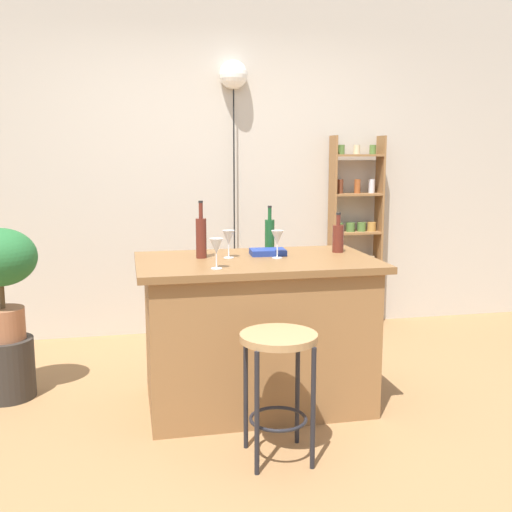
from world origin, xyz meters
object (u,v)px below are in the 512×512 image
Objects in this scene: cookbook at (268,252)px; pendant_globe_light at (233,78)px; bar_stool at (279,364)px; potted_plant at (0,268)px; spice_shelf at (355,237)px; plant_stool at (7,368)px; bottle_spirits_clear at (338,237)px; bottle_vinegar at (201,237)px; wine_glass_center at (216,247)px; wine_glass_left at (277,238)px; bottle_olive_oil at (270,234)px; wine_glass_right at (229,238)px.

pendant_globe_light is at bearing 91.68° from cookbook.
potted_plant reaches higher than bar_stool.
plant_stool is (-2.67, -1.10, -0.59)m from spice_shelf.
pendant_globe_light reaches higher than plant_stool.
bar_stool reaches higher than plant_stool.
plant_stool is at bearing 172.76° from bottle_spirits_clear.
spice_shelf is at bearing 54.87° from cookbook.
spice_shelf is at bearing 64.81° from bottle_spirits_clear.
wine_glass_center is (0.04, -0.36, -0.01)m from bottle_vinegar.
bar_stool is at bearing -94.53° from pendant_globe_light.
wine_glass_left is at bearing -12.60° from bottle_vinegar.
cookbook is at bearing -178.68° from bottle_spirits_clear.
bottle_vinegar is at bearing 96.05° from wine_glass_center.
potted_plant reaches higher than wine_glass_center.
pendant_globe_light is (-0.01, 1.24, 1.09)m from bottle_olive_oil.
potted_plant reaches higher than plant_stool.
pendant_globe_light is at bearing 89.50° from wine_glass_left.
potted_plant is 1.65m from bottle_olive_oil.
wine_glass_center is (1.21, -0.65, 0.81)m from plant_stool.
plant_stool is 1.76m from cookbook.
wine_glass_left is at bearing -73.50° from cookbook.
bottle_olive_oil is 0.70m from wine_glass_center.
cookbook is (0.41, 0.03, -0.11)m from bottle_vinegar.
bar_stool is at bearing -95.96° from cookbook.
pendant_globe_light is (0.01, 1.54, 1.08)m from wine_glass_left.
bottle_vinegar is at bearing -173.10° from cookbook.
bottle_olive_oil is 1.35× the size of cookbook.
pendant_globe_light is (-0.41, 1.40, 1.10)m from bottle_spirits_clear.
potted_plant is (-2.67, -1.10, 0.04)m from spice_shelf.
spice_shelf is 9.97× the size of wine_glass_center.
wine_glass_right is (1.33, -0.33, 0.19)m from potted_plant.
bottle_spirits_clear is 0.44m from wine_glass_left.
bar_stool is 0.93m from cookbook.
bottle_vinegar is 0.36m from wine_glass_center.
cookbook is at bearing 3.52° from bottle_vinegar.
plant_stool is 2.74m from pendant_globe_light.
wine_glass_left reaches higher than plant_stool.
bottle_olive_oil is at bearing 157.62° from bottle_spirits_clear.
wine_glass_left is (1.61, -0.39, 0.19)m from potted_plant.
wine_glass_right is at bearing 166.98° from wine_glass_left.
spice_shelf is 1.84m from wine_glass_left.
bottle_olive_oil reaches higher than wine_glass_right.
wine_glass_right is 1.85m from pendant_globe_light.
bottle_spirits_clear is at bearing 5.59° from wine_glass_right.
bottle_vinegar is at bearing -156.53° from bottle_olive_oil.
wine_glass_left is at bearing 76.81° from bar_stool.
spice_shelf reaches higher than wine_glass_left.
cookbook is at bearing 103.12° from wine_glass_left.
wine_glass_center is 2.13m from pendant_globe_light.
wine_glass_right is at bearing -133.19° from spice_shelf.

